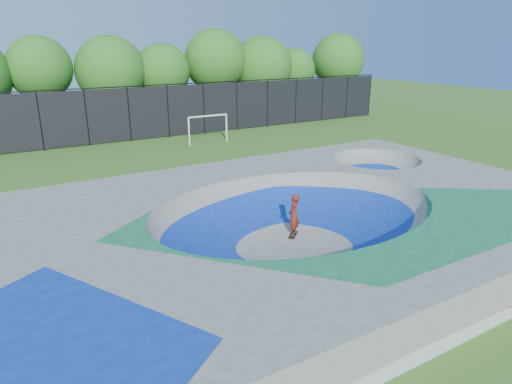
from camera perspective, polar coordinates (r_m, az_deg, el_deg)
ground at (r=17.11m, az=4.94°, el=-6.27°), size 120.00×120.00×0.00m
skate_deck at (r=16.82m, az=5.01°, el=-3.94°), size 22.00×14.00×1.50m
skater at (r=17.36m, az=4.74°, el=-2.91°), size 0.72×0.70×1.66m
skateboard at (r=17.67m, az=4.67°, el=-5.35°), size 0.73×0.68×0.05m
soccer_goal at (r=33.48m, az=-6.02°, el=8.47°), size 3.11×0.12×2.05m
fence at (r=35.15m, az=-15.59°, el=9.48°), size 48.09×0.09×4.04m
treeline at (r=40.44m, az=-16.32°, el=14.69°), size 52.49×6.90×8.63m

